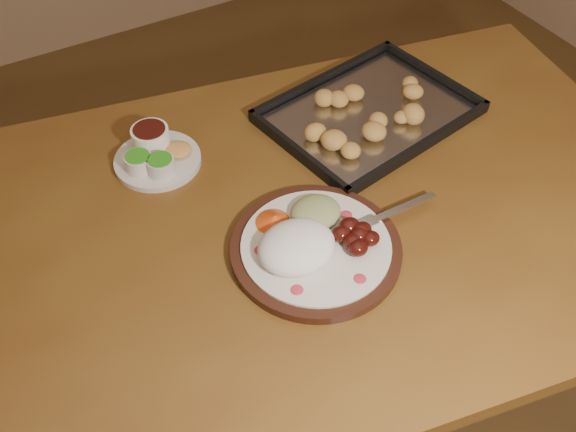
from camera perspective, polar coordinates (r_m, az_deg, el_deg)
ground at (r=1.81m, az=-0.15°, el=-16.44°), size 4.00×4.00×0.00m
dining_table at (r=1.26m, az=0.54°, el=-3.04°), size 1.64×1.16×0.75m
dinner_plate at (r=1.12m, az=2.20°, el=-2.45°), size 0.41×0.30×0.07m
condiment_saucer at (r=1.31m, az=-11.73°, el=5.44°), size 0.17×0.17×0.06m
baking_tray at (r=1.41m, az=7.23°, el=9.22°), size 0.47×0.38×0.04m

